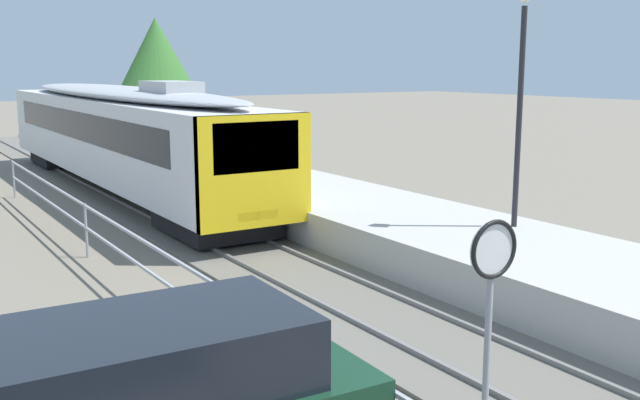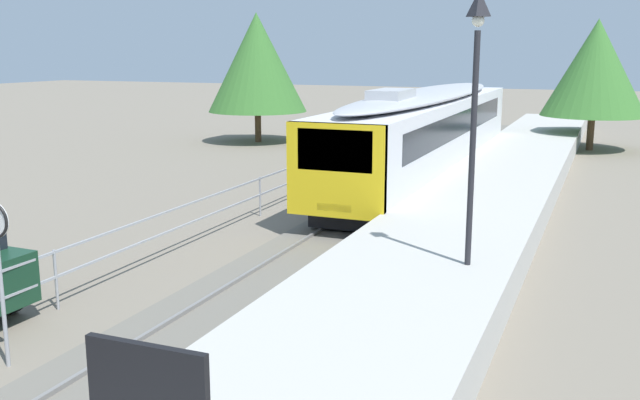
# 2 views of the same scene
# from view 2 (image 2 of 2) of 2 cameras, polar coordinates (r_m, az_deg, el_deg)

# --- Properties ---
(ground_plane) EXTENTS (160.00, 160.00, 0.00)m
(ground_plane) POSITION_cam_2_polar(r_m,az_deg,el_deg) (23.42, -3.01, -0.83)
(ground_plane) COLOR slate
(track_rails) EXTENTS (3.20, 60.00, 0.14)m
(track_rails) POSITION_cam_2_polar(r_m,az_deg,el_deg) (22.33, 3.98, -1.38)
(track_rails) COLOR #6B665B
(track_rails) RESTS_ON ground
(commuter_train) EXTENTS (2.82, 20.61, 3.74)m
(commuter_train) POSITION_cam_2_polar(r_m,az_deg,el_deg) (28.74, 8.53, 5.76)
(commuter_train) COLOR silver
(commuter_train) RESTS_ON track_rails
(station_platform) EXTENTS (3.90, 60.00, 0.90)m
(station_platform) POSITION_cam_2_polar(r_m,az_deg,el_deg) (21.47, 12.26, -1.02)
(station_platform) COLOR #B7B5AD
(station_platform) RESTS_ON ground
(platform_lamp_mid_platform) EXTENTS (0.34, 0.34, 5.35)m
(platform_lamp_mid_platform) POSITION_cam_2_polar(r_m,az_deg,el_deg) (14.16, 12.30, 9.52)
(platform_lamp_mid_platform) COLOR #232328
(platform_lamp_mid_platform) RESTS_ON station_platform
(platform_notice_board) EXTENTS (1.20, 0.08, 1.80)m
(platform_notice_board) POSITION_cam_2_polar(r_m,az_deg,el_deg) (6.55, -13.55, -15.22)
(platform_notice_board) COLOR #232328
(platform_notice_board) RESTS_ON station_platform
(carpark_fence) EXTENTS (0.06, 36.06, 1.25)m
(carpark_fence) POSITION_cam_2_polar(r_m,az_deg,el_deg) (15.26, -20.37, -4.99)
(carpark_fence) COLOR #9EA0A5
(carpark_fence) RESTS_ON ground
(tree_behind_carpark) EXTENTS (5.27, 5.27, 6.72)m
(tree_behind_carpark) POSITION_cam_2_polar(r_m,az_deg,el_deg) (39.89, 21.11, 9.80)
(tree_behind_carpark) COLOR brown
(tree_behind_carpark) RESTS_ON ground
(tree_behind_station_far) EXTENTS (5.55, 5.55, 7.20)m
(tree_behind_station_far) POSITION_cam_2_polar(r_m,az_deg,el_deg) (40.89, -5.05, 10.86)
(tree_behind_station_far) COLOR brown
(tree_behind_station_far) RESTS_ON ground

